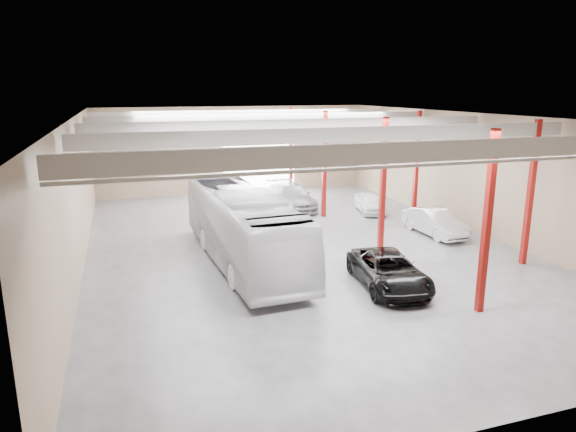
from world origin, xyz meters
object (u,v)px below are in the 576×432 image
coach_bus (242,226)px  car_row_c (291,196)px  car_right_near (435,222)px  black_sedan (389,271)px  car_row_b (280,218)px  car_right_far (370,203)px  car_row_a (282,245)px

coach_bus → car_row_c: size_ratio=2.21×
coach_bus → car_right_near: 11.90m
black_sedan → car_row_c: 15.72m
car_row_c → car_row_b: bearing=-115.5°
car_row_b → car_row_c: 5.85m
coach_bus → car_row_c: (6.00, 10.38, -0.96)m
car_row_b → car_right_far: 7.66m
black_sedan → car_row_b: bearing=107.1°
car_row_c → car_right_far: bearing=-31.5°
car_row_c → car_right_far: size_ratio=1.48×
black_sedan → car_right_far: size_ratio=1.35×
car_row_c → car_right_far: car_row_c is taller
coach_bus → car_row_b: (3.54, 5.08, -1.09)m
car_row_b → car_row_c: car_row_c is taller
black_sedan → car_right_near: car_right_near is taller
car_right_near → car_right_far: (-0.99, 6.36, -0.10)m
coach_bus → car_right_near: size_ratio=2.77×
car_row_b → car_right_near: 9.16m
coach_bus → car_row_a: (2.01, -0.12, -1.11)m
car_row_c → car_right_near: (5.80, -9.25, -0.08)m
car_row_a → car_right_near: bearing=-12.1°
black_sedan → car_right_far: (5.63, 12.82, -0.07)m
black_sedan → car_right_far: bearing=74.4°
coach_bus → black_sedan: bearing=-48.3°
car_right_near → car_row_c: bearing=120.0°
coach_bus → car_row_a: bearing=-5.9°
car_right_near → car_right_far: bearing=96.8°
coach_bus → car_right_near: bearing=3.0°
car_row_b → car_right_near: bearing=-7.2°
car_right_far → car_row_b: bearing=-149.1°
coach_bus → black_sedan: (5.18, -5.32, -1.07)m
coach_bus → car_right_far: coach_bus is taller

